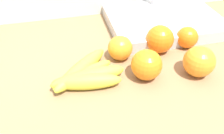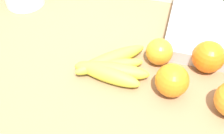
{
  "view_description": "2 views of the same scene",
  "coord_description": "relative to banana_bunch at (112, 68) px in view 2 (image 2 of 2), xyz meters",
  "views": [
    {
      "loc": [
        -0.17,
        -0.47,
        1.33
      ],
      "look_at": [
        -0.07,
        -0.03,
        0.96
      ],
      "focal_mm": 38.14,
      "sensor_mm": 36.0,
      "label": 1
    },
    {
      "loc": [
        -0.0,
        -0.48,
        1.43
      ],
      "look_at": [
        -0.12,
        -0.07,
        0.98
      ],
      "focal_mm": 44.06,
      "sensor_mm": 36.0,
      "label": 2
    }
  ],
  "objects": [
    {
      "name": "banana_bunch",
      "position": [
        0.0,
        0.0,
        0.0
      ],
      "size": [
        0.19,
        0.17,
        0.04
      ],
      "color": "gold",
      "rests_on": "counter"
    },
    {
      "name": "wall_back",
      "position": [
        0.13,
        0.39,
        -0.29
      ],
      "size": [
        1.92,
        0.06,
        1.3
      ],
      "primitive_type": "cube",
      "color": "silver",
      "rests_on": "ground"
    },
    {
      "name": "orange_front",
      "position": [
        0.23,
        0.08,
        0.02
      ],
      "size": [
        0.08,
        0.08,
        0.08
      ],
      "primitive_type": "sphere",
      "color": "orange",
      "rests_on": "counter"
    },
    {
      "name": "orange_back_left",
      "position": [
        0.11,
        0.07,
        0.01
      ],
      "size": [
        0.07,
        0.07,
        0.07
      ],
      "primitive_type": "sphere",
      "color": "orange",
      "rests_on": "counter"
    },
    {
      "name": "orange_right",
      "position": [
        0.15,
        -0.02,
        0.02
      ],
      "size": [
        0.08,
        0.08,
        0.08
      ],
      "primitive_type": "sphere",
      "color": "orange",
      "rests_on": "counter"
    }
  ]
}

